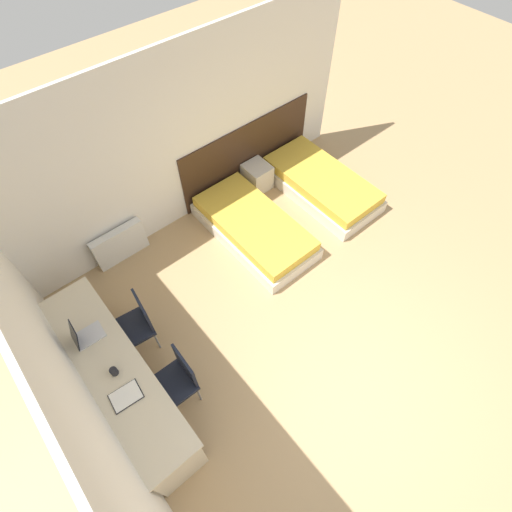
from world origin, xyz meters
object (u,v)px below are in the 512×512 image
at_px(nightstand, 257,177).
at_px(laptop, 84,336).
at_px(bed_near_door, 321,184).
at_px(chair_near_notebook, 177,379).
at_px(bed_near_window, 254,228).
at_px(chair_near_laptop, 136,323).

bearing_deg(nightstand, laptop, -161.34).
bearing_deg(nightstand, bed_near_door, -47.24).
height_order(bed_near_door, chair_near_notebook, chair_near_notebook).
relative_size(bed_near_window, laptop, 6.04).
height_order(chair_near_notebook, laptop, laptop).
xyz_separation_m(bed_near_door, laptop, (-4.20, -0.39, 0.65)).
distance_m(chair_near_notebook, laptop, 1.12).
height_order(bed_near_window, bed_near_door, same).
bearing_deg(chair_near_notebook, laptop, 121.22).
bearing_deg(chair_near_laptop, bed_near_door, 13.77).
relative_size(nightstand, laptop, 1.36).
distance_m(bed_near_window, bed_near_door, 1.45).
relative_size(bed_near_window, chair_near_notebook, 2.19).
bearing_deg(bed_near_window, chair_near_notebook, -149.24).
bearing_deg(bed_near_window, bed_near_door, 0.00).
height_order(bed_near_door, laptop, laptop).
distance_m(bed_near_window, laptop, 2.84).
relative_size(bed_near_door, nightstand, 4.43).
relative_size(bed_near_window, chair_near_laptop, 2.19).
xyz_separation_m(bed_near_window, nightstand, (0.73, 0.79, 0.04)).
xyz_separation_m(chair_near_laptop, laptop, (-0.53, 0.05, 0.33)).
relative_size(bed_near_door, laptop, 6.04).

